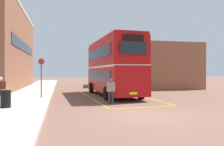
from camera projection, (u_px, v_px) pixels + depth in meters
name	position (u px, v px, depth m)	size (l,w,h in m)	color
ground_plane	(97.00, 91.00, 24.69)	(135.60, 135.60, 0.00)	brown
sidewalk_left	(36.00, 89.00, 25.59)	(4.00, 57.60, 0.14)	#B2ADA3
depot_building_right	(150.00, 67.00, 33.63)	(7.10, 16.67, 5.45)	brown
double_decker_bus	(113.00, 66.00, 19.52)	(3.28, 9.79, 4.75)	black
single_deck_bus	(103.00, 75.00, 33.51)	(3.41, 8.58, 3.02)	black
pedestrian_boarding	(111.00, 89.00, 14.29)	(0.55, 0.26, 1.64)	#2D2D38
pedestrian_waiting_near	(1.00, 90.00, 12.13)	(0.53, 0.34, 1.62)	black
litter_bin	(6.00, 98.00, 12.04)	(0.53, 0.53, 0.98)	black
bus_stop_sign	(41.00, 74.00, 16.69)	(0.44, 0.08, 2.87)	#4C4C51
bay_marking_yellow	(119.00, 98.00, 17.72)	(4.89, 11.89, 0.01)	gold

